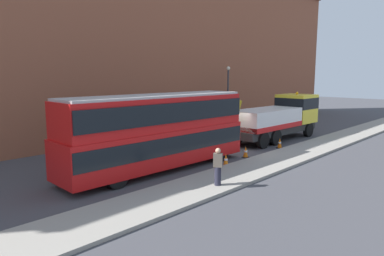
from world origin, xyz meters
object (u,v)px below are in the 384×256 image
double_decker_bus (158,129)px  pedestrian_onlooker (218,167)px  traffic_cone_near_truck (280,143)px  street_lamp (228,92)px  traffic_cone_near_bus (226,160)px  recovery_tow_truck (279,117)px  traffic_cone_midway (246,152)px

double_decker_bus → pedestrian_onlooker: (-0.17, -4.25, -1.25)m
double_decker_bus → traffic_cone_near_truck: (9.52, -1.84, -1.89)m
double_decker_bus → street_lamp: bearing=26.0°
traffic_cone_near_bus → street_lamp: street_lamp is taller
traffic_cone_near_truck → recovery_tow_truck: bearing=32.0°
pedestrian_onlooker → traffic_cone_near_bus: 3.95m
double_decker_bus → traffic_cone_near_bus: (3.11, -2.13, -1.89)m
double_decker_bus → street_lamp: size_ratio=1.90×
pedestrian_onlooker → traffic_cone_near_truck: pedestrian_onlooker is taller
double_decker_bus → street_lamp: (14.41, 6.60, 1.24)m
traffic_cone_near_bus → traffic_cone_near_truck: (6.41, 0.29, 0.00)m
recovery_tow_truck → double_decker_bus: (-12.44, 0.01, 0.47)m
pedestrian_onlooker → street_lamp: 18.35m
double_decker_bus → traffic_cone_near_truck: 9.87m
traffic_cone_near_bus → street_lamp: bearing=37.7°
pedestrian_onlooker → street_lamp: bearing=4.0°
traffic_cone_midway → traffic_cone_near_truck: bearing=-1.6°
pedestrian_onlooker → street_lamp: size_ratio=0.29×
recovery_tow_truck → pedestrian_onlooker: recovery_tow_truck is taller
double_decker_bus → traffic_cone_near_bus: 4.22m
double_decker_bus → traffic_cone_midway: (5.59, -1.73, -1.89)m
traffic_cone_midway → double_decker_bus: bearing=162.9°
pedestrian_onlooker → traffic_cone_midway: pedestrian_onlooker is taller
double_decker_bus → pedestrian_onlooker: size_ratio=6.49×
recovery_tow_truck → street_lamp: size_ratio=1.74×
double_decker_bus → pedestrian_onlooker: bearing=-90.8°
traffic_cone_near_bus → recovery_tow_truck: bearing=12.8°
traffic_cone_midway → pedestrian_onlooker: bearing=-156.3°
traffic_cone_near_bus → street_lamp: 14.63m
traffic_cone_near_truck → street_lamp: (4.90, 8.44, 3.13)m
traffic_cone_midway → traffic_cone_near_truck: size_ratio=1.00×
traffic_cone_near_bus → pedestrian_onlooker: bearing=-147.1°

